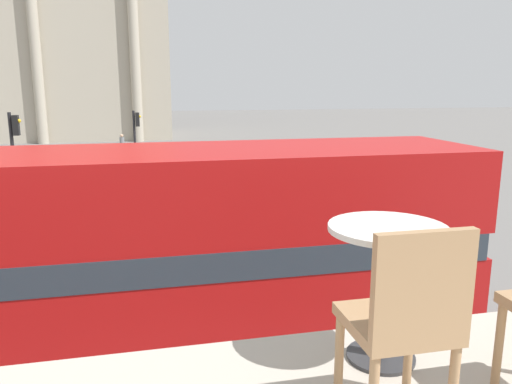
{
  "coord_description": "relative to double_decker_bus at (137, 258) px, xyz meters",
  "views": [
    {
      "loc": [
        0.17,
        -2.56,
        5.0
      ],
      "look_at": [
        4.08,
        15.02,
        1.15
      ],
      "focal_mm": 35.0,
      "sensor_mm": 36.0,
      "label": 1
    }
  ],
  "objects": [
    {
      "name": "cafe_chair_0",
      "position": [
        1.18,
        -6.28,
        1.85
      ],
      "size": [
        0.4,
        0.4,
        0.91
      ],
      "rotation": [
        0.0,
        0.0,
        -0.03
      ],
      "color": "#A87F56",
      "rests_on": "cafe_floor_slab"
    },
    {
      "name": "pedestrian_grey",
      "position": [
        -1.37,
        27.82,
        -1.27
      ],
      "size": [
        0.32,
        0.32,
        1.71
      ],
      "rotation": [
        0.0,
        0.0,
        5.62
      ],
      "color": "#282B33",
      "rests_on": "ground_plane"
    },
    {
      "name": "double_decker_bus",
      "position": [
        0.0,
        0.0,
        0.0
      ],
      "size": [
        11.3,
        2.69,
        4.0
      ],
      "rotation": [
        0.0,
        0.0,
        0.13
      ],
      "color": "black",
      "rests_on": "ground_plane"
    },
    {
      "name": "car_silver",
      "position": [
        5.15,
        11.02,
        -1.55
      ],
      "size": [
        4.2,
        1.93,
        1.35
      ],
      "rotation": [
        0.0,
        0.0,
        3.77
      ],
      "color": "black",
      "rests_on": "ground_plane"
    },
    {
      "name": "traffic_light_mid",
      "position": [
        -4.26,
        10.89,
        0.41
      ],
      "size": [
        0.42,
        0.24,
        4.1
      ],
      "color": "black",
      "rests_on": "ground_plane"
    },
    {
      "name": "traffic_light_far",
      "position": [
        -0.23,
        18.32,
        0.2
      ],
      "size": [
        0.42,
        0.24,
        3.76
      ],
      "color": "black",
      "rests_on": "ground_plane"
    },
    {
      "name": "cafe_dining_table",
      "position": [
        1.38,
        -5.72,
        1.86
      ],
      "size": [
        0.6,
        0.6,
        0.73
      ],
      "color": "#2D2D30",
      "rests_on": "cafe_floor_slab"
    },
    {
      "name": "traffic_light_near",
      "position": [
        1.49,
        4.71,
        -0.06
      ],
      "size": [
        0.42,
        0.24,
        3.33
      ],
      "color": "black",
      "rests_on": "ground_plane"
    },
    {
      "name": "car_navy",
      "position": [
        -1.04,
        19.78,
        -1.55
      ],
      "size": [
        4.2,
        1.93,
        1.35
      ],
      "rotation": [
        0.0,
        0.0,
        0.2
      ],
      "color": "black",
      "rests_on": "ground_plane"
    },
    {
      "name": "pedestrian_black",
      "position": [
        2.92,
        4.69,
        -1.28
      ],
      "size": [
        0.32,
        0.32,
        1.68
      ],
      "rotation": [
        0.0,
        0.0,
        2.17
      ],
      "color": "#282B33",
      "rests_on": "ground_plane"
    }
  ]
}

